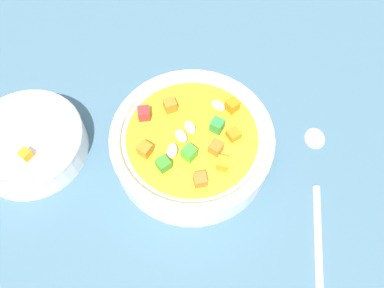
# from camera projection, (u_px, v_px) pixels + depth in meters

# --- Properties ---
(ground_plane) EXTENTS (1.40, 1.40, 0.02)m
(ground_plane) POSITION_uv_depth(u_px,v_px,m) (192.00, 157.00, 0.48)
(ground_plane) COLOR #42667A
(soup_bowl_main) EXTENTS (0.19, 0.19, 0.06)m
(soup_bowl_main) POSITION_uv_depth(u_px,v_px,m) (192.00, 143.00, 0.45)
(soup_bowl_main) COLOR white
(soup_bowl_main) RESTS_ON ground_plane
(spoon) EXTENTS (0.10, 0.20, 0.01)m
(spoon) POSITION_uv_depth(u_px,v_px,m) (318.00, 197.00, 0.44)
(spoon) COLOR silver
(spoon) RESTS_ON ground_plane
(side_bowl_small) EXTENTS (0.14, 0.14, 0.04)m
(side_bowl_small) POSITION_uv_depth(u_px,v_px,m) (28.00, 143.00, 0.46)
(side_bowl_small) COLOR white
(side_bowl_small) RESTS_ON ground_plane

